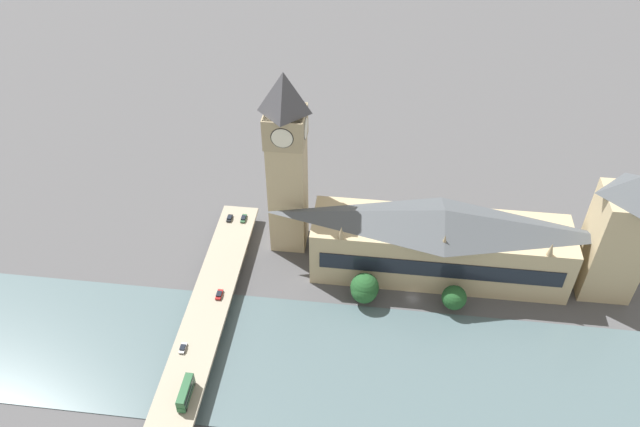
{
  "coord_description": "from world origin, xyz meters",
  "views": [
    {
      "loc": [
        -149.06,
        15.04,
        165.5
      ],
      "look_at": [
        18.2,
        35.01,
        20.18
      ],
      "focal_mm": 35.0,
      "sensor_mm": 36.0,
      "label": 1
    }
  ],
  "objects": [
    {
      "name": "ground_plane",
      "position": [
        0.0,
        0.0,
        0.0
      ],
      "size": [
        600.0,
        600.0,
        0.0
      ],
      "primitive_type": "plane",
      "color": "#4C4C4F"
    },
    {
      "name": "river_water",
      "position": [
        -31.4,
        0.0,
        0.15
      ],
      "size": [
        50.81,
        360.0,
        0.3
      ],
      "primitive_type": "cube",
      "color": "#4C6066",
      "rests_on": "ground_plane"
    },
    {
      "name": "parliament_hall",
      "position": [
        14.17,
        -8.0,
        14.58
      ],
      "size": [
        22.79,
        89.88,
        29.37
      ],
      "color": "tan",
      "rests_on": "ground_plane"
    },
    {
      "name": "clock_tower",
      "position": [
        24.16,
        47.35,
        38.9
      ],
      "size": [
        14.05,
        14.05,
        72.17
      ],
      "color": "tan",
      "rests_on": "ground_plane"
    },
    {
      "name": "victoria_tower",
      "position": [
        14.22,
        -65.68,
        24.53
      ],
      "size": [
        17.48,
        17.48,
        53.06
      ],
      "color": "tan",
      "rests_on": "ground_plane"
    },
    {
      "name": "road_bridge",
      "position": [
        -31.4,
        68.67,
        4.46
      ],
      "size": [
        133.61,
        13.83,
        5.53
      ],
      "color": "gray",
      "rests_on": "ground_plane"
    },
    {
      "name": "double_decker_bus_rear",
      "position": [
        -51.57,
        65.97,
        8.28
      ],
      "size": [
        10.69,
        2.56,
        5.0
      ],
      "color": "#235B33",
      "rests_on": "road_bridge"
    },
    {
      "name": "car_northbound_lead",
      "position": [
        -11.7,
        66.01,
        6.22
      ],
      "size": [
        4.44,
        1.88,
        1.38
      ],
      "color": "maroon",
      "rests_on": "road_bridge"
    },
    {
      "name": "car_northbound_mid",
      "position": [
        27.47,
        71.52,
        6.19
      ],
      "size": [
        4.01,
        1.83,
        1.31
      ],
      "color": "black",
      "rests_on": "road_bridge"
    },
    {
      "name": "car_northbound_tail",
      "position": [
        27.97,
        66.09,
        6.2
      ],
      "size": [
        4.66,
        1.79,
        1.33
      ],
      "color": "#2D5638",
      "rests_on": "road_bridge"
    },
    {
      "name": "car_southbound_lead",
      "position": [
        -34.87,
        71.96,
        6.22
      ],
      "size": [
        4.02,
        1.76,
        1.39
      ],
      "color": "silver",
      "rests_on": "road_bridge"
    },
    {
      "name": "tree_embankment_near",
      "position": [
        -3.7,
        17.12,
        6.11
      ],
      "size": [
        9.34,
        9.34,
        10.79
      ],
      "color": "brown",
      "rests_on": "ground_plane"
    },
    {
      "name": "tree_embankment_mid",
      "position": [
        -3.01,
        17.04,
        6.76
      ],
      "size": [
        9.92,
        9.92,
        11.73
      ],
      "color": "brown",
      "rests_on": "ground_plane"
    },
    {
      "name": "tree_embankment_far",
      "position": [
        -3.38,
        -13.42,
        5.91
      ],
      "size": [
        8.49,
        8.49,
        10.16
      ],
      "color": "brown",
      "rests_on": "ground_plane"
    }
  ]
}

